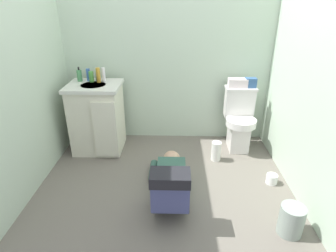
{
  "coord_description": "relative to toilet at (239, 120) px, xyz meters",
  "views": [
    {
      "loc": [
        0.1,
        -2.39,
        1.73
      ],
      "look_at": [
        0.03,
        0.34,
        0.45
      ],
      "focal_mm": 29.94,
      "sensor_mm": 36.0,
      "label": 1
    }
  ],
  "objects": [
    {
      "name": "vanity_cabinet",
      "position": [
        -1.69,
        -0.08,
        0.05
      ],
      "size": [
        0.6,
        0.53,
        0.82
      ],
      "color": "silver",
      "rests_on": "ground_plane"
    },
    {
      "name": "bottle_amber",
      "position": [
        -1.66,
        0.0,
        0.54
      ],
      "size": [
        0.05,
        0.05,
        0.17
      ],
      "primitive_type": "cylinder",
      "color": "gold",
      "rests_on": "vanity_cabinet"
    },
    {
      "name": "tissue_box",
      "position": [
        -0.05,
        0.09,
        0.43
      ],
      "size": [
        0.22,
        0.11,
        0.1
      ],
      "primitive_type": "cube",
      "color": "silver",
      "rests_on": "toilet"
    },
    {
      "name": "soap_dispenser",
      "position": [
        -1.89,
        0.05,
        0.52
      ],
      "size": [
        0.06,
        0.06,
        0.17
      ],
      "color": "#4B8F59",
      "rests_on": "vanity_cabinet"
    },
    {
      "name": "toiletry_bag",
      "position": [
        0.1,
        0.09,
        0.44
      ],
      "size": [
        0.12,
        0.09,
        0.11
      ],
      "primitive_type": "cube",
      "color": "#33598C",
      "rests_on": "toilet"
    },
    {
      "name": "toilet",
      "position": [
        0.0,
        0.0,
        0.0
      ],
      "size": [
        0.36,
        0.46,
        0.75
      ],
      "color": "silver",
      "rests_on": "ground_plane"
    },
    {
      "name": "person_plumber",
      "position": [
        -0.81,
        -0.99,
        -0.19
      ],
      "size": [
        0.39,
        1.06,
        0.52
      ],
      "color": "#33594C",
      "rests_on": "ground_plane"
    },
    {
      "name": "bottle_white",
      "position": [
        -1.6,
        0.02,
        0.53
      ],
      "size": [
        0.04,
        0.04,
        0.16
      ],
      "primitive_type": "cylinder",
      "color": "silver",
      "rests_on": "vanity_cabinet"
    },
    {
      "name": "toilet_paper_roll",
      "position": [
        0.21,
        -0.75,
        -0.32
      ],
      "size": [
        0.11,
        0.11,
        0.1
      ],
      "primitive_type": "cylinder",
      "color": "white",
      "rests_on": "ground_plane"
    },
    {
      "name": "faucet",
      "position": [
        -1.7,
        0.07,
        0.5
      ],
      "size": [
        0.02,
        0.02,
        0.1
      ],
      "primitive_type": "cylinder",
      "color": "silver",
      "rests_on": "vanity_cabinet"
    },
    {
      "name": "trash_can",
      "position": [
        0.15,
        -1.41,
        -0.24
      ],
      "size": [
        0.19,
        0.19,
        0.25
      ],
      "primitive_type": "cylinder",
      "color": "#8F9D92",
      "rests_on": "ground_plane"
    },
    {
      "name": "wall_right",
      "position": [
        0.41,
        -0.71,
        0.83
      ],
      "size": [
        0.08,
        1.98,
        2.4
      ],
      "primitive_type": "cube",
      "color": "beige",
      "rests_on": "ground_plane"
    },
    {
      "name": "wall_back",
      "position": [
        -0.87,
        0.32,
        0.83
      ],
      "size": [
        2.65,
        0.08,
        2.4
      ],
      "primitive_type": "cube",
      "color": "beige",
      "rests_on": "ground_plane"
    },
    {
      "name": "bottle_blue",
      "position": [
        -1.79,
        0.07,
        0.52
      ],
      "size": [
        0.04,
        0.04,
        0.14
      ],
      "primitive_type": "cylinder",
      "color": "#3963B1",
      "rests_on": "vanity_cabinet"
    },
    {
      "name": "wall_left",
      "position": [
        -2.16,
        -0.71,
        0.83
      ],
      "size": [
        0.08,
        1.98,
        2.4
      ],
      "primitive_type": "cube",
      "color": "beige",
      "rests_on": "ground_plane"
    },
    {
      "name": "ground_plane",
      "position": [
        -0.87,
        -0.71,
        -0.39
      ],
      "size": [
        2.99,
        2.98,
        0.04
      ],
      "primitive_type": "cube",
      "color": "#6B645B"
    },
    {
      "name": "bottle_green",
      "position": [
        -1.74,
        0.02,
        0.51
      ],
      "size": [
        0.06,
        0.06,
        0.12
      ],
      "primitive_type": "cylinder",
      "color": "#51A245",
      "rests_on": "vanity_cabinet"
    },
    {
      "name": "paper_towel_roll",
      "position": [
        -0.3,
        -0.32,
        -0.25
      ],
      "size": [
        0.11,
        0.11,
        0.23
      ],
      "primitive_type": "cylinder",
      "color": "white",
      "rests_on": "ground_plane"
    }
  ]
}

